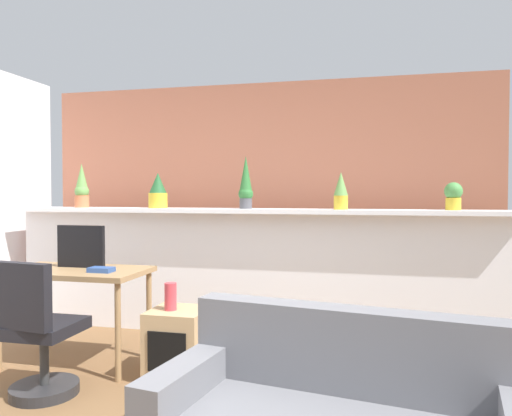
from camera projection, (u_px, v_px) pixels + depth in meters
name	position (u px, v px, depth m)	size (l,w,h in m)	color
divider_wall	(249.00, 274.00, 4.56)	(4.75, 0.16, 1.16)	white
plant_shelf	(248.00, 211.00, 4.50)	(4.75, 0.37, 0.04)	white
brick_wall_behind	(263.00, 202.00, 5.12)	(4.75, 0.10, 2.50)	#AD664C
potted_plant_0	(82.00, 188.00, 4.88)	(0.14, 0.14, 0.44)	#C66B42
potted_plant_1	(158.00, 191.00, 4.69)	(0.18, 0.18, 0.34)	gold
potted_plant_2	(246.00, 184.00, 4.49)	(0.14, 0.14, 0.49)	#4C4C51
potted_plant_3	(341.00, 191.00, 4.27)	(0.13, 0.13, 0.33)	gold
potted_plant_4	(453.00, 195.00, 4.10)	(0.15, 0.15, 0.24)	gold
desk	(76.00, 280.00, 3.77)	(1.10, 0.60, 0.75)	#99754C
tv_monitor	(81.00, 246.00, 3.84)	(0.40, 0.04, 0.34)	black
office_chair	(37.00, 339.00, 3.15)	(0.47, 0.47, 0.91)	#262628
side_cube_shelf	(178.00, 344.00, 3.50)	(0.40, 0.41, 0.50)	tan
vase_on_shelf	(171.00, 296.00, 3.47)	(0.09, 0.09, 0.20)	#CC3D47
book_on_desk	(101.00, 270.00, 3.62)	(0.18, 0.11, 0.04)	#2D4C8C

